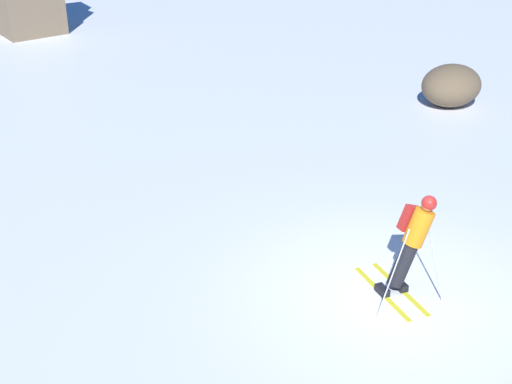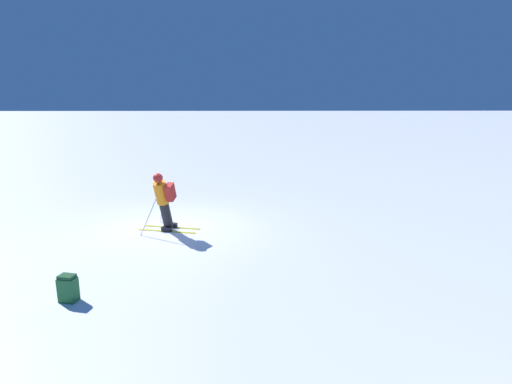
# 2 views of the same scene
# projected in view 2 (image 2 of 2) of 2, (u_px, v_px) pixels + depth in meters

# --- Properties ---
(ground_plane) EXTENTS (300.00, 300.00, 0.00)m
(ground_plane) POSITION_uv_depth(u_px,v_px,m) (170.00, 229.00, 11.21)
(ground_plane) COLOR white
(skier) EXTENTS (1.48, 1.73, 1.74)m
(skier) POSITION_uv_depth(u_px,v_px,m) (164.00, 199.00, 10.63)
(skier) COLOR yellow
(skier) RESTS_ON ground
(spare_backpack) EXTENTS (0.29, 0.34, 0.50)m
(spare_backpack) POSITION_uv_depth(u_px,v_px,m) (68.00, 288.00, 7.10)
(spare_backpack) COLOR #236633
(spare_backpack) RESTS_ON ground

